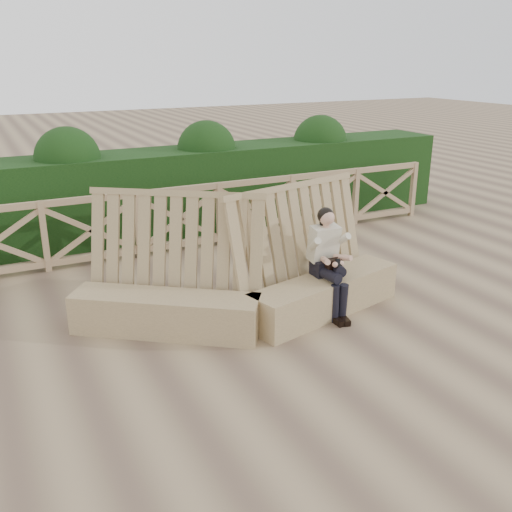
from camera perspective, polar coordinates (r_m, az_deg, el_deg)
name	(u,v)px	position (r m, az deg, el deg)	size (l,w,h in m)	color
ground	(282,336)	(6.78, 2.60, -8.03)	(60.00, 60.00, 0.00)	brown
bench	(247,289)	(7.03, -0.95, -3.33)	(4.16, 1.94, 1.61)	olive
woman	(328,257)	(7.20, 7.23, -0.06)	(0.37, 0.78, 1.35)	black
guardrail	(180,219)	(9.57, -7.65, 3.68)	(10.10, 0.09, 1.10)	#866A4E
hedge	(157,193)	(10.63, -9.88, 6.25)	(12.00, 1.20, 1.50)	black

